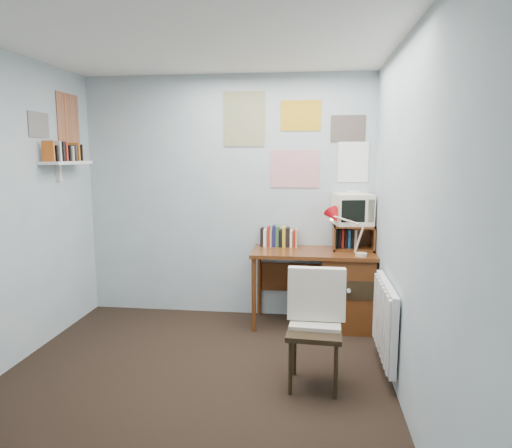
{
  "coord_description": "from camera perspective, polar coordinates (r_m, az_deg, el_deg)",
  "views": [
    {
      "loc": [
        0.87,
        -2.94,
        1.7
      ],
      "look_at": [
        0.4,
        0.91,
        1.1
      ],
      "focal_mm": 32.0,
      "sensor_mm": 36.0,
      "label": 1
    }
  ],
  "objects": [
    {
      "name": "ground",
      "position": [
        3.5,
        -8.91,
        -20.41
      ],
      "size": [
        3.5,
        3.5,
        0.0
      ],
      "primitive_type": "plane",
      "color": "black",
      "rests_on": "ground"
    },
    {
      "name": "back_wall",
      "position": [
        4.79,
        -3.57,
        3.33
      ],
      "size": [
        3.0,
        0.02,
        2.5
      ],
      "primitive_type": "cube",
      "color": "#ADBFC6",
      "rests_on": "ground"
    },
    {
      "name": "right_wall",
      "position": [
        3.04,
        18.85,
        -0.23
      ],
      "size": [
        0.02,
        3.5,
        2.5
      ],
      "primitive_type": "cube",
      "color": "#ADBFC6",
      "rests_on": "ground"
    },
    {
      "name": "ceiling",
      "position": [
        3.16,
        -10.07,
        23.28
      ],
      "size": [
        3.0,
        3.5,
        0.02
      ],
      "primitive_type": "cube",
      "color": "white",
      "rests_on": "back_wall"
    },
    {
      "name": "desk",
      "position": [
        4.61,
        10.5,
        -7.71
      ],
      "size": [
        1.2,
        0.55,
        0.76
      ],
      "color": "#5F3015",
      "rests_on": "ground"
    },
    {
      "name": "desk_chair",
      "position": [
        3.43,
        7.34,
        -13.25
      ],
      "size": [
        0.45,
        0.44,
        0.84
      ],
      "primitive_type": "cube",
      "rotation": [
        0.0,
        0.0,
        -0.06
      ],
      "color": "black",
      "rests_on": "ground"
    },
    {
      "name": "desk_lamp",
      "position": [
        4.33,
        13.09,
        -1.39
      ],
      "size": [
        0.32,
        0.29,
        0.39
      ],
      "primitive_type": "cube",
      "rotation": [
        0.0,
        0.0,
        0.21
      ],
      "color": "red",
      "rests_on": "desk"
    },
    {
      "name": "tv_riser",
      "position": [
        4.62,
        12.05,
        -1.61
      ],
      "size": [
        0.4,
        0.3,
        0.25
      ],
      "primitive_type": "cube",
      "color": "#5F3015",
      "rests_on": "desk"
    },
    {
      "name": "crt_tv",
      "position": [
        4.59,
        11.99,
        2.0
      ],
      "size": [
        0.41,
        0.39,
        0.33
      ],
      "primitive_type": "cube",
      "rotation": [
        0.0,
        0.0,
        0.21
      ],
      "color": "#ECE5C6",
      "rests_on": "tv_riser"
    },
    {
      "name": "book_row",
      "position": [
        4.67,
        4.25,
        -1.51
      ],
      "size": [
        0.6,
        0.14,
        0.22
      ],
      "primitive_type": "cube",
      "color": "#5F3015",
      "rests_on": "desk"
    },
    {
      "name": "radiator",
      "position": [
        3.76,
        15.87,
        -11.5
      ],
      "size": [
        0.09,
        0.8,
        0.6
      ],
      "primitive_type": "cube",
      "color": "white",
      "rests_on": "right_wall"
    },
    {
      "name": "wall_shelf",
      "position": [
        4.63,
        -22.61,
        7.09
      ],
      "size": [
        0.2,
        0.62,
        0.24
      ],
      "primitive_type": "cube",
      "color": "white",
      "rests_on": "left_wall"
    },
    {
      "name": "posters_back",
      "position": [
        4.69,
        4.94,
        10.55
      ],
      "size": [
        1.2,
        0.01,
        0.9
      ],
      "primitive_type": "cube",
      "color": "white",
      "rests_on": "back_wall"
    },
    {
      "name": "posters_left",
      "position": [
        4.69,
        -23.9,
        11.69
      ],
      "size": [
        0.01,
        0.7,
        0.6
      ],
      "primitive_type": "cube",
      "color": "white",
      "rests_on": "left_wall"
    }
  ]
}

